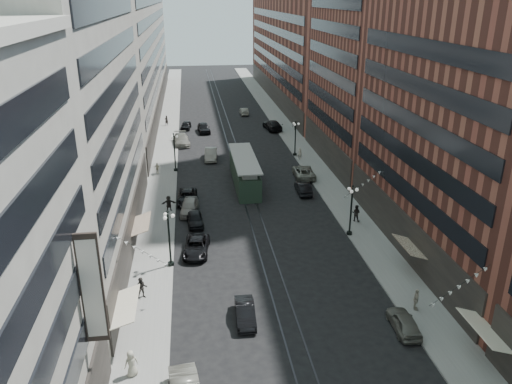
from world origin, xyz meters
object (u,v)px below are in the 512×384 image
pedestrian_9 (295,125)px  car_extra_0 (190,207)px  lamppost_se_mid (295,137)px  pedestrian_8 (300,154)px  lamppost_sw_mid (175,151)px  car_2 (196,247)px  pedestrian_6 (157,168)px  pedestrian_1 (131,363)px  car_7 (187,197)px  pedestrian_extra_0 (166,120)px  car_4 (404,322)px  car_10 (303,188)px  pedestrian_5 (169,203)px  streetcar (245,172)px  pedestrian_2 (142,288)px  pedestrian_4 (416,299)px  car_9 (186,125)px  car_11 (304,172)px  lamppost_se_far (351,209)px  car_extra_2 (195,219)px  car_13 (204,128)px  lamppost_sw_far (169,237)px  car_8 (182,140)px  car_12 (272,125)px  car_extra_1 (211,154)px  car_14 (244,111)px  car_5 (245,313)px

pedestrian_9 → car_extra_0: pedestrian_9 is taller
lamppost_se_mid → pedestrian_8: size_ratio=3.08×
lamppost_sw_mid → lamppost_se_mid: 19.07m
car_2 → pedestrian_6: pedestrian_6 is taller
pedestrian_1 → pedestrian_8: bearing=-137.7°
car_7 → pedestrian_extra_0: 38.94m
car_4 → car_10: 28.24m
pedestrian_1 → pedestrian_5: pedestrian_1 is taller
lamppost_sw_mid → pedestrian_8: (18.70, 2.86, -2.05)m
streetcar → pedestrian_2: streetcar is taller
car_4 → pedestrian_4: 2.95m
car_9 → car_11: 33.18m
lamppost_se_far → lamppost_se_mid: 28.00m
pedestrian_5 → car_extra_2: bearing=-59.7°
lamppost_sw_mid → car_2: bearing=-84.5°
car_10 → pedestrian_2: bearing=50.0°
lamppost_se_mid → car_13: lamppost_se_mid is taller
lamppost_sw_far → car_extra_0: lamppost_sw_far is taller
car_8 → car_extra_0: bearing=-93.3°
streetcar → car_12: bearing=73.3°
lamppost_se_far → car_extra_1: bearing=115.1°
pedestrian_extra_0 → car_14: bearing=174.3°
lamppost_se_far → car_8: (-17.60, 36.86, -2.23)m
pedestrian_1 → car_11: size_ratio=0.33×
pedestrian_2 → car_9: size_ratio=0.44×
car_5 → car_extra_1: car_extra_1 is taller
car_8 → car_5: bearing=-89.5°
lamppost_sw_mid → streetcar: (9.20, -6.40, -1.35)m
car_11 → car_extra_0: 18.74m
car_10 → car_13: size_ratio=0.87×
car_9 → car_5: bearing=-78.1°
car_12 → pedestrian_8: bearing=85.7°
lamppost_sw_mid → pedestrian_extra_0: bearing=94.5°
car_13 → car_extra_2: 39.65m
lamppost_se_mid → pedestrian_5: lamppost_se_mid is taller
streetcar → car_14: bearing=83.8°
car_10 → pedestrian_extra_0: bearing=-63.5°
car_12 → car_14: car_12 is taller
lamppost_sw_mid → pedestrian_extra_0: (-2.13, 27.16, -1.99)m
pedestrian_1 → pedestrian_9: bearing=-133.5°
lamppost_se_mid → car_extra_0: (-16.56, -19.95, -2.27)m
streetcar → pedestrian_extra_0: (-11.33, 33.57, -0.64)m
car_11 → pedestrian_1: bearing=64.6°
lamppost_se_far → pedestrian_2: 22.62m
pedestrian_1 → pedestrian_9: size_ratio=1.08×
car_13 → car_extra_1: bearing=-93.4°
car_extra_1 → car_extra_2: size_ratio=1.22×
streetcar → car_8: 21.95m
lamppost_sw_mid → pedestrian_8: bearing=8.7°
lamppost_sw_far → car_12: lamppost_sw_far is taller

